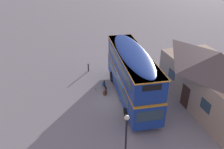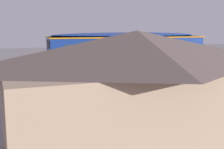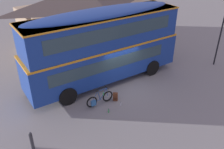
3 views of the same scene
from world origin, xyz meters
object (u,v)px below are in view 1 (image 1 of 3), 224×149
Objects in this scene: touring_bicycle at (105,86)px; backpack_on_ground at (105,93)px; water_bottle_clear_plastic at (98,94)px; street_lamp at (126,141)px; kerb_bollard at (88,67)px; water_bottle_green_metal at (96,89)px; double_decker_bus at (131,72)px.

touring_bicycle reaches higher than backpack_on_ground.
backpack_on_ground is 2.09× the size of water_bottle_clear_plastic.
touring_bicycle is at bearing 176.30° from street_lamp.
street_lamp reaches higher than kerb_bollard.
water_bottle_clear_plastic is 0.05× the size of street_lamp.
backpack_on_ground is 0.11× the size of street_lamp.
water_bottle_green_metal is 0.25× the size of kerb_bollard.
touring_bicycle is 1.80× the size of kerb_bollard.
water_bottle_clear_plastic is (0.92, 0.12, 0.00)m from water_bottle_green_metal.
touring_bicycle is 10.30m from street_lamp.
double_decker_bus is at bearing 28.69° from kerb_bollard.
double_decker_bus reaches higher than water_bottle_green_metal.
backpack_on_ground reaches higher than water_bottle_clear_plastic.
water_bottle_green_metal is at bearing -142.98° from backpack_on_ground.
double_decker_bus is 19.60× the size of backpack_on_ground.
touring_bicycle is 1.28m from water_bottle_clear_plastic.
water_bottle_green_metal is 10.32m from street_lamp.
double_decker_bus reaches higher than touring_bicycle.
touring_bicycle is at bearing 139.63° from water_bottle_clear_plastic.
double_decker_bus is 42.39× the size of water_bottle_green_metal.
water_bottle_green_metal is at bearing -119.39° from double_decker_bus.
water_bottle_green_metal is (-0.98, -0.74, -0.16)m from backpack_on_ground.
double_decker_bus is 3.61m from touring_bicycle.
touring_bicycle is at bearing 91.92° from water_bottle_green_metal.
street_lamp is (9.93, 0.28, 2.81)m from water_bottle_green_metal.
water_bottle_clear_plastic is at bearing 3.73° from kerb_bollard.
water_bottle_green_metal is at bearing 2.99° from kerb_bollard.
street_lamp is at bearing 2.04° from kerb_bollard.
double_decker_bus reaches higher than backpack_on_ground.
double_decker_bus reaches higher than water_bottle_clear_plastic.
street_lamp is 4.90× the size of kerb_bollard.
water_bottle_green_metal is (-1.75, -3.10, -2.53)m from double_decker_bus.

